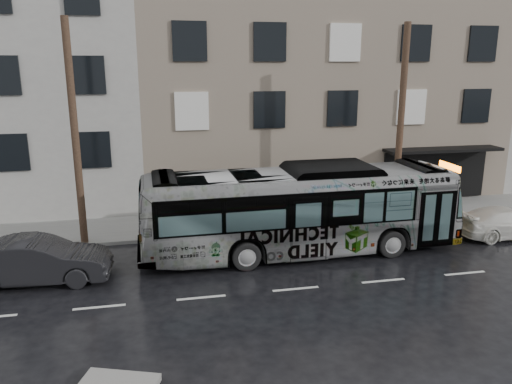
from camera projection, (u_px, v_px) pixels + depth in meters
ground at (278, 261)px, 19.26m from camera, size 120.00×120.00×0.00m
sidewalk at (253, 221)px, 23.89m from camera, size 90.00×3.60×0.15m
building_taupe at (307, 95)px, 30.91m from camera, size 20.00×12.00×11.00m
utility_pole_front at (400, 126)px, 22.51m from camera, size 0.30×0.30×9.00m
utility_pole_rear at (75, 135)px, 19.75m from camera, size 0.30×0.30×9.00m
sign_post at (417, 196)px, 23.55m from camera, size 0.06×0.06×2.40m
bus at (300, 210)px, 19.76m from camera, size 12.78×3.18×3.55m
white_sedan at (506, 222)px, 21.88m from camera, size 4.54×1.90×1.31m
dark_sedan at (38, 261)px, 17.23m from camera, size 4.94×1.94×1.60m
slush_pile at (119, 384)px, 11.76m from camera, size 1.96×1.36×0.18m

